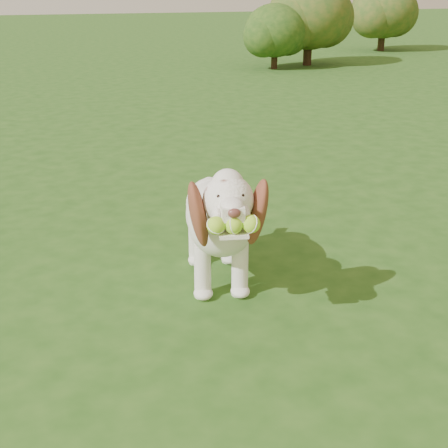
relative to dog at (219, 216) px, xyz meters
name	(u,v)px	position (x,y,z in m)	size (l,w,h in m)	color
ground	(110,269)	(-0.57, 0.47, -0.45)	(80.00, 80.00, 0.00)	#204814
dog	(219,216)	(0.00, 0.00, 0.00)	(0.64, 1.29, 0.84)	white
shrub_h	(384,10)	(9.44, 12.08, 0.64)	(1.80, 1.80, 1.86)	#382314
shrub_d	(275,31)	(4.89, 9.47, 0.36)	(1.32, 1.32, 1.37)	#382314
shrub_f	(309,14)	(5.89, 9.80, 0.67)	(1.84, 1.84, 1.91)	#382314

